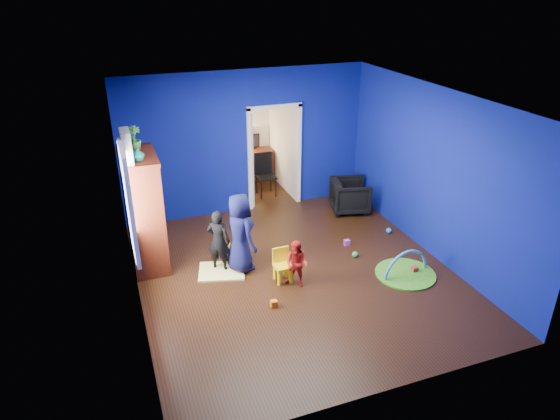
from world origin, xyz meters
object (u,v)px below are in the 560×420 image
object	(u,v)px
child_black	(219,241)
vase	(138,154)
armchair	(350,196)
crt_tv	(146,209)
kid_chair	(283,267)
tv_armoire	(144,211)
child_navy	(240,233)
study_desk	(253,166)
hopper_ball	(234,253)
folding_chair	(266,176)
play_mat	(405,274)
toddler_red	(297,264)

from	to	relation	value
child_black	vase	world-z (taller)	vase
armchair	child_black	world-z (taller)	child_black
crt_tv	kid_chair	size ratio (longest dim) A/B	1.40
tv_armoire	child_black	bearing A→B (deg)	-29.66
child_navy	study_desk	bearing A→B (deg)	-38.18
hopper_ball	vase	bearing A→B (deg)	172.58
hopper_ball	folding_chair	bearing A→B (deg)	60.47
study_desk	child_black	bearing A→B (deg)	-115.42
tv_armoire	crt_tv	bearing A→B (deg)	0.00
play_mat	folding_chair	distance (m)	4.11
child_navy	armchair	bearing A→B (deg)	-80.65
crt_tv	hopper_ball	distance (m)	1.64
child_navy	tv_armoire	size ratio (longest dim) A/B	0.69
vase	toddler_red	bearing A→B (deg)	-29.95
child_black	play_mat	size ratio (longest dim) A/B	1.10
vase	tv_armoire	size ratio (longest dim) A/B	0.10
crt_tv	hopper_ball	bearing A→B (deg)	-19.80
vase	tv_armoire	bearing A→B (deg)	90.00
toddler_red	hopper_ball	size ratio (longest dim) A/B	2.18
child_black	hopper_ball	xyz separation A→B (m)	(0.29, 0.14, -0.36)
crt_tv	kid_chair	world-z (taller)	crt_tv
tv_armoire	kid_chair	bearing A→B (deg)	-33.88
crt_tv	hopper_ball	xyz separation A→B (m)	(1.33, -0.48, -0.84)
hopper_ball	kid_chair	bearing A→B (deg)	-54.86
vase	study_desk	distance (m)	4.69
tv_armoire	toddler_red	bearing A→B (deg)	-35.70
child_black	folding_chair	size ratio (longest dim) A/B	1.18
child_black	study_desk	bearing A→B (deg)	-81.01
child_navy	vase	bearing A→B (deg)	55.41
child_black	hopper_ball	bearing A→B (deg)	-120.03
tv_armoire	play_mat	bearing A→B (deg)	-25.24
child_black	toddler_red	bearing A→B (deg)	173.20
armchair	kid_chair	bearing A→B (deg)	146.30
vase	study_desk	world-z (taller)	vase
armchair	folding_chair	distance (m)	1.96
armchair	vase	bearing A→B (deg)	117.76
toddler_red	crt_tv	size ratio (longest dim) A/B	1.13
hopper_ball	tv_armoire	bearing A→B (deg)	160.74
child_navy	kid_chair	size ratio (longest dim) A/B	2.72
study_desk	folding_chair	size ratio (longest dim) A/B	0.96
armchair	child_navy	xyz separation A→B (m)	(-2.78, -1.42, 0.34)
tv_armoire	kid_chair	world-z (taller)	tv_armoire
toddler_red	crt_tv	xyz separation A→B (m)	(-2.07, 1.51, 0.63)
child_navy	crt_tv	bearing A→B (deg)	44.36
hopper_ball	folding_chair	world-z (taller)	folding_chair
play_mat	folding_chair	size ratio (longest dim) A/B	1.08
armchair	tv_armoire	world-z (taller)	tv_armoire
kid_chair	folding_chair	xyz separation A→B (m)	(0.86, 3.40, 0.21)
vase	folding_chair	size ratio (longest dim) A/B	0.22
hopper_ball	study_desk	size ratio (longest dim) A/B	0.41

